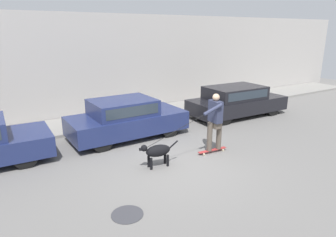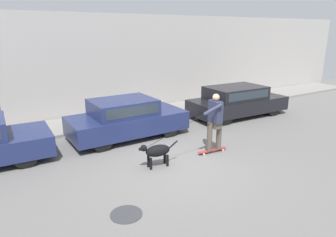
% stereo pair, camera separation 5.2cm
% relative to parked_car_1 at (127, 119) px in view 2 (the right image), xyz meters
% --- Properties ---
extents(ground_plane, '(36.00, 36.00, 0.00)m').
position_rel_parked_car_1_xyz_m(ground_plane, '(0.31, -2.70, -0.65)').
color(ground_plane, slate).
extents(back_wall, '(32.00, 0.30, 4.21)m').
position_rel_parked_car_1_xyz_m(back_wall, '(0.31, 3.38, 1.46)').
color(back_wall, '#B2ADA8').
rests_on(back_wall, ground_plane).
extents(sidewalk_curb, '(30.00, 2.13, 0.10)m').
position_rel_parked_car_1_xyz_m(sidewalk_curb, '(0.31, 2.14, -0.60)').
color(sidewalk_curb, gray).
rests_on(sidewalk_curb, ground_plane).
extents(parked_car_1, '(3.95, 1.81, 1.33)m').
position_rel_parked_car_1_xyz_m(parked_car_1, '(0.00, 0.00, 0.00)').
color(parked_car_1, black).
rests_on(parked_car_1, ground_plane).
extents(parked_car_2, '(4.29, 1.85, 1.28)m').
position_rel_parked_car_1_xyz_m(parked_car_2, '(5.08, 0.00, -0.01)').
color(parked_car_2, black).
rests_on(parked_car_2, ground_plane).
extents(dog, '(1.12, 0.38, 0.69)m').
position_rel_parked_car_1_xyz_m(dog, '(-0.28, -2.58, -0.20)').
color(dog, black).
rests_on(dog, ground_plane).
extents(skateboarder, '(2.74, 0.64, 1.79)m').
position_rel_parked_car_1_xyz_m(skateboarder, '(1.64, -2.61, 0.37)').
color(skateboarder, beige).
rests_on(skateboarder, ground_plane).
extents(manhole_cover, '(0.64, 0.64, 0.01)m').
position_rel_parked_car_1_xyz_m(manhole_cover, '(-1.88, -4.16, -0.64)').
color(manhole_cover, '#38383D').
rests_on(manhole_cover, ground_plane).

